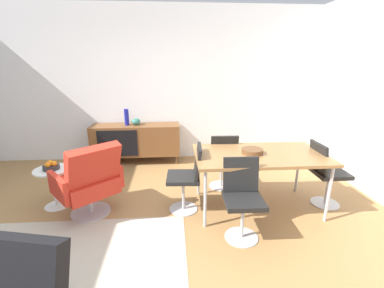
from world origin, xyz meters
The scene contains 15 objects.
ground_plane centered at (0.00, 0.00, 0.00)m, with size 8.32×8.32×0.00m, color #9E7242.
wall_back centered at (0.00, 2.60, 1.40)m, with size 6.80×0.12×2.80m, color white.
sideboard centered at (-0.30, 2.30, 0.44)m, with size 1.60×0.45×0.72m.
vase_cobalt centered at (-0.28, 2.30, 0.78)m, with size 0.16×0.16×0.12m.
vase_sculptural_dark centered at (-0.44, 2.30, 0.87)m, with size 0.08×0.08×0.29m.
dining_table centered at (1.45, 0.54, 0.70)m, with size 1.60×0.90×0.74m.
wooden_bowl_on_table centered at (1.36, 0.54, 0.77)m, with size 0.26×0.26×0.06m, color brown.
dining_chair_near_window centered at (0.56, 0.53, 0.47)m, with size 0.45×0.42×0.86m.
dining_chair_back_left centered at (1.10, 1.10, 0.47)m, with size 0.41×0.43×0.86m.
dining_chair_far_end centered at (2.34, 0.54, 0.47)m, with size 0.43×0.40×0.86m.
dining_chair_front_left centered at (1.10, -0.02, 0.47)m, with size 0.41×0.43×0.86m.
lounge_chair_red centered at (-0.62, 0.50, 0.47)m, with size 0.91×0.90×0.95m.
side_table_round centered at (-1.16, 0.75, 0.32)m, with size 0.44×0.44×0.52m.
fruit_bowl centered at (-1.16, 0.75, 0.56)m, with size 0.20×0.20×0.11m.
area_rug centered at (-0.61, -0.48, 0.00)m, with size 2.20×1.70×0.01m, color #B7AD99.
Camera 1 is at (0.39, -2.45, 1.81)m, focal length 24.55 mm.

